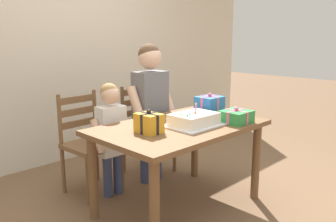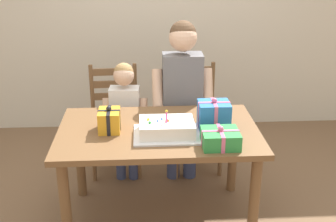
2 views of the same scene
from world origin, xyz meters
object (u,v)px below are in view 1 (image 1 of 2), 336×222
(child_older, at_px, (150,99))
(child_younger, at_px, (111,129))
(birthday_cake, at_px, (194,120))
(chair_left, at_px, (89,143))
(gift_box_red_large, at_px, (209,107))
(gift_box_corner_small, at_px, (236,117))
(gift_box_beside_cake, at_px, (148,123))
(chair_right, at_px, (146,129))
(dining_table, at_px, (180,136))

(child_older, xyz_separation_m, child_younger, (-0.47, 0.00, -0.20))
(birthday_cake, xyz_separation_m, chair_left, (-0.40, 0.91, -0.30))
(gift_box_red_large, bearing_deg, chair_left, 132.33)
(gift_box_corner_small, bearing_deg, gift_box_beside_cake, 158.11)
(chair_right, height_order, child_older, child_older)
(chair_right, bearing_deg, chair_left, 180.00)
(gift_box_beside_cake, xyz_separation_m, chair_right, (0.68, 0.80, -0.32))
(gift_box_red_large, distance_m, chair_left, 1.14)
(dining_table, xyz_separation_m, gift_box_beside_cake, (-0.33, 0.00, 0.17))
(gift_box_beside_cake, relative_size, child_younger, 0.19)
(gift_box_red_large, distance_m, gift_box_beside_cake, 0.71)
(dining_table, xyz_separation_m, birthday_cake, (0.05, -0.11, 0.15))
(dining_table, xyz_separation_m, child_older, (0.22, 0.59, 0.20))
(chair_right, xyz_separation_m, child_older, (-0.13, -0.22, 0.36))
(child_older, bearing_deg, gift_box_red_large, -74.46)
(gift_box_corner_small, bearing_deg, chair_right, 91.77)
(dining_table, relative_size, birthday_cake, 3.12)
(gift_box_corner_small, xyz_separation_m, child_younger, (-0.63, 0.87, -0.15))
(birthday_cake, relative_size, child_younger, 0.43)
(dining_table, xyz_separation_m, gift_box_corner_small, (0.38, -0.28, 0.15))
(dining_table, bearing_deg, gift_box_corner_small, -36.52)
(gift_box_red_large, relative_size, chair_right, 0.24)
(birthday_cake, height_order, chair_right, chair_right)
(gift_box_beside_cake, relative_size, chair_left, 0.21)
(dining_table, bearing_deg, chair_right, 66.85)
(gift_box_beside_cake, relative_size, child_older, 0.14)
(dining_table, bearing_deg, child_older, 69.79)
(dining_table, bearing_deg, gift_box_red_large, 0.73)
(dining_table, relative_size, child_older, 1.01)
(dining_table, height_order, child_younger, child_younger)
(child_younger, bearing_deg, birthday_cake, -66.51)
(gift_box_corner_small, relative_size, child_younger, 0.23)
(birthday_cake, distance_m, gift_box_red_large, 0.35)
(gift_box_red_large, bearing_deg, chair_right, 92.48)
(dining_table, height_order, chair_left, chair_left)
(birthday_cake, xyz_separation_m, gift_box_beside_cake, (-0.38, 0.11, 0.02))
(gift_box_beside_cake, relative_size, chair_right, 0.21)
(dining_table, bearing_deg, child_younger, 112.96)
(chair_left, height_order, child_younger, child_younger)
(chair_left, distance_m, chair_right, 0.70)
(gift_box_red_large, distance_m, child_younger, 0.88)
(gift_box_corner_small, bearing_deg, dining_table, 143.48)
(gift_box_corner_small, relative_size, chair_right, 0.26)
(gift_box_beside_cake, height_order, chair_right, chair_right)
(child_younger, bearing_deg, dining_table, -67.04)
(gift_box_red_large, relative_size, gift_box_corner_small, 0.93)
(child_older, bearing_deg, gift_box_beside_cake, -133.14)
(chair_right, bearing_deg, child_younger, -160.02)
(gift_box_corner_small, bearing_deg, birthday_cake, 151.83)
(child_older, bearing_deg, child_younger, 179.91)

